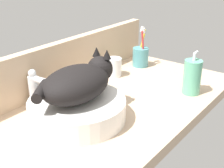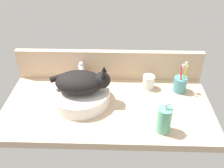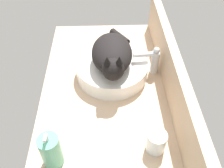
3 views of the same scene
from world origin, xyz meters
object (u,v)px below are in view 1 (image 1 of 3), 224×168
object	(u,v)px
toothbrush_cup	(141,56)
water_glass	(114,68)
sink_basin	(77,110)
soap_dispenser	(192,77)
cat	(79,82)
faucet	(36,87)

from	to	relation	value
toothbrush_cup	water_glass	xyz separation A→B (cm)	(-17.67, 2.43, -1.28)
sink_basin	soap_dispenser	bearing A→B (deg)	-26.49
cat	faucet	world-z (taller)	cat
sink_basin	water_glass	world-z (taller)	water_glass
faucet	water_glass	xyz separation A→B (cm)	(39.25, -4.30, -3.82)
soap_dispenser	toothbrush_cup	world-z (taller)	toothbrush_cup
cat	water_glass	world-z (taller)	cat
soap_dispenser	faucet	bearing A→B (deg)	138.06
toothbrush_cup	water_glass	distance (cm)	17.88
sink_basin	toothbrush_cup	bearing A→B (deg)	11.49
toothbrush_cup	sink_basin	bearing A→B (deg)	-168.51
cat	faucet	bearing A→B (deg)	99.15
cat	toothbrush_cup	size ratio (longest dim) A/B	1.73
water_glass	sink_basin	bearing A→B (deg)	-160.05
sink_basin	toothbrush_cup	xyz separation A→B (cm)	(55.40, 11.26, 1.21)
sink_basin	cat	world-z (taller)	cat
sink_basin	cat	distance (cm)	9.41
faucet	water_glass	bearing A→B (deg)	-6.26
faucet	toothbrush_cup	xyz separation A→B (cm)	(56.92, -6.74, -2.54)
soap_dispenser	sink_basin	bearing A→B (deg)	153.51
water_glass	cat	bearing A→B (deg)	-159.48
sink_basin	faucet	size ratio (longest dim) A/B	2.32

